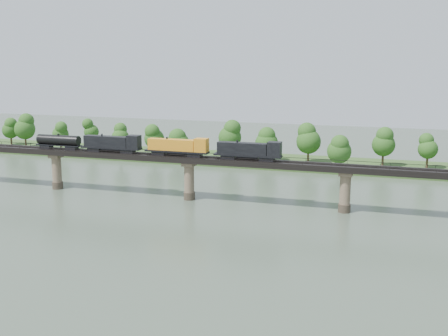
% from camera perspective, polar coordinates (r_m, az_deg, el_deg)
% --- Properties ---
extents(ground, '(400.00, 400.00, 0.00)m').
position_cam_1_polar(ground, '(121.42, -8.66, -6.58)').
color(ground, '#374737').
rests_on(ground, ground).
extents(far_bank, '(300.00, 24.00, 1.60)m').
position_cam_1_polar(far_bank, '(198.66, 2.18, 0.84)').
color(far_bank, '#2A481C').
rests_on(far_bank, ground).
extents(bridge, '(236.00, 30.00, 11.50)m').
position_cam_1_polar(bridge, '(146.50, -3.56, -1.13)').
color(bridge, '#473A2D').
rests_on(bridge, ground).
extents(bridge_superstructure, '(220.00, 4.90, 0.75)m').
position_cam_1_polar(bridge_superstructure, '(145.26, -3.59, 1.31)').
color(bridge_superstructure, black).
rests_on(bridge_superstructure, bridge).
extents(far_treeline, '(289.06, 17.54, 13.60)m').
position_cam_1_polar(far_treeline, '(195.45, -0.47, 3.06)').
color(far_treeline, '#382619').
rests_on(far_treeline, far_bank).
extents(freight_train, '(69.99, 2.73, 4.82)m').
position_cam_1_polar(freight_train, '(148.61, -7.04, 2.26)').
color(freight_train, black).
rests_on(freight_train, bridge).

